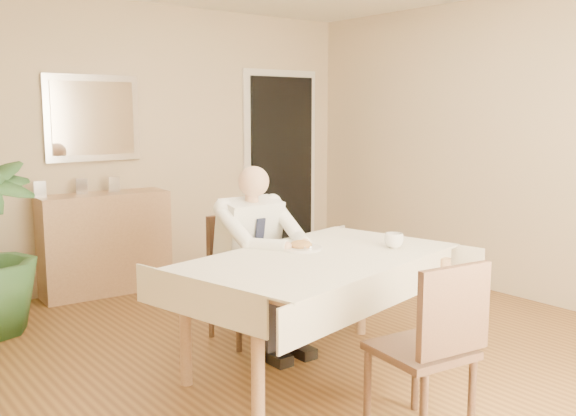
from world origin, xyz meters
TOP-DOWN VIEW (x-y plane):
  - room at (0.00, 0.00)m, footprint 5.00×5.02m
  - doorway at (1.55, 2.46)m, footprint 0.96×0.07m
  - mirror at (-0.54, 2.47)m, footprint 0.86×0.04m
  - dining_table at (-0.22, -0.24)m, footprint 1.92×1.37m
  - chair_far at (-0.22, 0.64)m, footprint 0.47×0.47m
  - chair_near at (-0.30, -1.19)m, footprint 0.48×0.48m
  - seated_man at (-0.22, 0.35)m, footprint 0.48×0.72m
  - plate at (-0.20, -0.04)m, footprint 0.26×0.26m
  - food at (-0.20, -0.04)m, footprint 0.14×0.14m
  - knife at (-0.16, -0.10)m, footprint 0.01×0.13m
  - fork at (-0.24, -0.10)m, footprint 0.01×0.13m
  - coffee_mug at (0.29, -0.37)m, footprint 0.15×0.15m
  - sideboard at (-0.54, 2.32)m, footprint 1.14×0.44m
  - photo_frame_left at (-1.06, 2.35)m, footprint 0.10×0.02m
  - photo_frame_center at (-0.71, 2.36)m, footprint 0.10×0.02m
  - photo_frame_right at (-0.42, 2.33)m, footprint 0.10×0.02m

SIDE VIEW (x-z plane):
  - sideboard at x=-0.54m, z-range 0.00..0.90m
  - chair_far at x=-0.22m, z-range 0.05..0.94m
  - chair_near at x=-0.30m, z-range 0.06..0.96m
  - dining_table at x=-0.22m, z-range 0.29..1.04m
  - seated_man at x=-0.22m, z-range 0.07..1.31m
  - plate at x=-0.20m, z-range 0.75..0.77m
  - knife at x=-0.16m, z-range 0.77..0.78m
  - fork at x=-0.24m, z-range 0.77..0.78m
  - food at x=-0.20m, z-range 0.76..0.81m
  - coffee_mug at x=0.29m, z-range 0.75..0.85m
  - photo_frame_left at x=-1.06m, z-range 0.90..1.04m
  - photo_frame_center at x=-0.71m, z-range 0.90..1.04m
  - photo_frame_right at x=-0.42m, z-range 0.90..1.04m
  - doorway at x=1.55m, z-range -0.05..2.05m
  - room at x=0.00m, z-range 0.00..2.60m
  - mirror at x=-0.54m, z-range 1.17..1.93m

